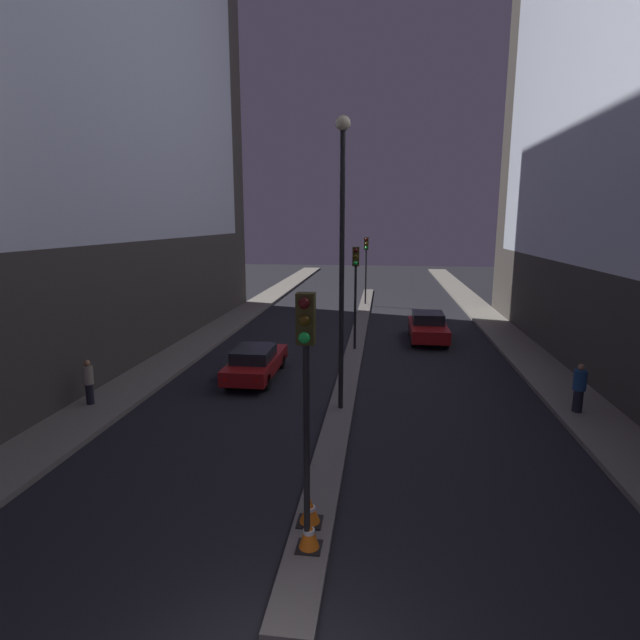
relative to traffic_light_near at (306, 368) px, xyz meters
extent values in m
cube|color=#66605B|center=(0.00, 17.41, -3.67)|extent=(0.84, 38.93, 0.14)
cylinder|color=black|center=(0.00, 0.03, -1.59)|extent=(0.12, 0.12, 4.03)
cube|color=#3D3814|center=(0.00, 0.03, 0.88)|extent=(0.32, 0.28, 0.90)
sphere|color=#4C0F0F|center=(0.00, -0.15, 1.18)|extent=(0.20, 0.20, 0.20)
sphere|color=#4C380A|center=(0.00, -0.15, 0.88)|extent=(0.20, 0.20, 0.20)
sphere|color=#1EEA4C|center=(0.00, -0.15, 0.58)|extent=(0.20, 0.20, 0.20)
cylinder|color=black|center=(0.00, 15.29, -1.59)|extent=(0.12, 0.12, 4.03)
cube|color=#3D3814|center=(0.00, 15.29, 0.88)|extent=(0.32, 0.28, 0.90)
sphere|color=#4C0F0F|center=(0.00, 15.11, 1.18)|extent=(0.20, 0.20, 0.20)
sphere|color=#4C380A|center=(0.00, 15.11, 0.88)|extent=(0.20, 0.20, 0.20)
sphere|color=#1EEA4C|center=(0.00, 15.11, 0.58)|extent=(0.20, 0.20, 0.20)
cylinder|color=black|center=(0.00, 28.77, -1.59)|extent=(0.12, 0.12, 4.03)
cube|color=#3D3814|center=(0.00, 28.77, 0.88)|extent=(0.32, 0.28, 0.90)
sphere|color=#4C0F0F|center=(0.00, 28.59, 1.18)|extent=(0.20, 0.20, 0.20)
sphere|color=#4C380A|center=(0.00, 28.59, 0.88)|extent=(0.20, 0.20, 0.20)
sphere|color=#1EEA4C|center=(0.00, 28.59, 0.58)|extent=(0.20, 0.20, 0.20)
cylinder|color=black|center=(0.00, 7.39, 0.83)|extent=(0.16, 0.16, 8.87)
sphere|color=#F9EAB2|center=(0.00, 7.39, 5.41)|extent=(0.46, 0.46, 0.46)
cube|color=black|center=(0.03, 0.06, -3.59)|extent=(0.48, 0.48, 0.03)
cone|color=orange|center=(0.03, 0.06, -3.28)|extent=(0.40, 0.40, 0.59)
cylinder|color=white|center=(0.03, 0.06, -3.25)|extent=(0.22, 0.22, 0.08)
cube|color=black|center=(-0.07, 0.87, -3.59)|extent=(0.51, 0.51, 0.03)
cone|color=orange|center=(-0.07, 0.87, -3.30)|extent=(0.43, 0.43, 0.53)
cylinder|color=white|center=(-0.07, 0.87, -3.28)|extent=(0.24, 0.24, 0.07)
cube|color=maroon|center=(-3.71, 10.61, -3.14)|extent=(1.71, 4.48, 0.56)
cube|color=black|center=(-3.71, 10.27, -2.63)|extent=(1.45, 2.02, 0.47)
cube|color=red|center=(-4.31, 8.37, -3.12)|extent=(0.14, 0.04, 0.10)
cube|color=red|center=(-3.12, 8.37, -3.12)|extent=(0.14, 0.04, 0.10)
cylinder|color=black|center=(-4.46, 12.00, -3.42)|extent=(0.22, 0.64, 0.64)
cylinder|color=black|center=(-2.97, 12.00, -3.42)|extent=(0.22, 0.64, 0.64)
cylinder|color=black|center=(-4.46, 9.22, -3.42)|extent=(0.22, 0.64, 0.64)
cylinder|color=black|center=(-2.97, 9.22, -3.42)|extent=(0.22, 0.64, 0.64)
cube|color=maroon|center=(3.71, 17.89, -3.11)|extent=(1.87, 4.31, 0.63)
cube|color=black|center=(3.71, 18.21, -2.52)|extent=(1.59, 1.94, 0.54)
cube|color=red|center=(3.06, 20.05, -3.07)|extent=(0.14, 0.04, 0.10)
cube|color=red|center=(4.37, 20.05, -3.07)|extent=(0.14, 0.04, 0.10)
cylinder|color=black|center=(2.89, 19.23, -3.42)|extent=(0.22, 0.64, 0.64)
cylinder|color=black|center=(4.54, 19.23, -3.42)|extent=(0.22, 0.64, 0.64)
cylinder|color=black|center=(2.89, 16.55, -3.42)|extent=(0.22, 0.64, 0.64)
cylinder|color=black|center=(4.54, 16.55, -3.42)|extent=(0.22, 0.64, 0.64)
cylinder|color=black|center=(-8.47, 6.60, -3.22)|extent=(0.25, 0.25, 0.71)
cylinder|color=gray|center=(-8.47, 6.60, -2.55)|extent=(0.33, 0.33, 0.63)
sphere|color=#9E704C|center=(-8.47, 6.60, -2.14)|extent=(0.20, 0.20, 0.20)
cylinder|color=black|center=(7.69, 7.98, -3.21)|extent=(0.30, 0.30, 0.74)
cylinder|color=navy|center=(7.69, 7.98, -2.51)|extent=(0.40, 0.40, 0.66)
sphere|color=#9E704C|center=(7.69, 7.98, -2.07)|extent=(0.21, 0.21, 0.21)
camera|label=1|loc=(1.32, -8.35, 2.55)|focal=28.00mm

